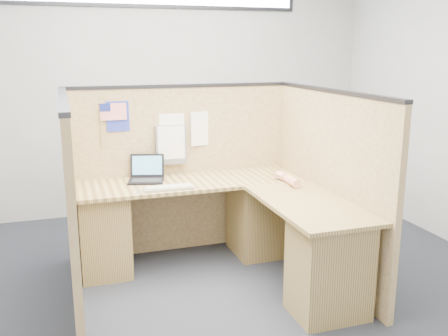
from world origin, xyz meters
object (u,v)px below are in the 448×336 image
object	(u,v)px
l_desk	(226,231)
mouse	(280,177)
laptop	(145,174)
keyboard	(169,188)

from	to	relation	value
l_desk	mouse	bearing A→B (deg)	19.80
laptop	keyboard	size ratio (longest dim) A/B	0.86
l_desk	keyboard	bearing A→B (deg)	155.82
laptop	keyboard	distance (m)	0.37
laptop	mouse	distance (m)	1.17
laptop	keyboard	bearing A→B (deg)	-53.78
mouse	laptop	bearing A→B (deg)	163.55
l_desk	mouse	xyz separation A→B (m)	(0.57, 0.20, 0.36)
l_desk	laptop	size ratio (longest dim) A/B	5.60
keyboard	mouse	size ratio (longest dim) A/B	3.84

